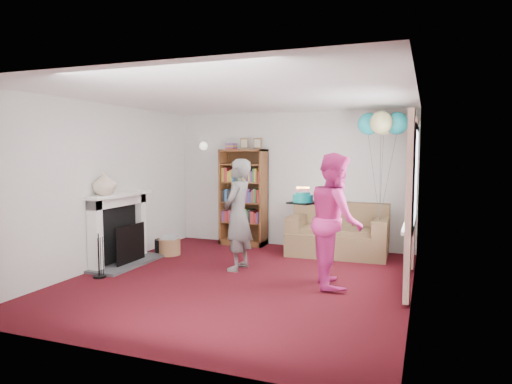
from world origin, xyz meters
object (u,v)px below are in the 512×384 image
at_px(bookcase, 244,198).
at_px(person_magenta, 335,220).
at_px(sofa, 338,235).
at_px(person_striped, 238,215).
at_px(birthday_cake, 303,199).

height_order(bookcase, person_magenta, bookcase).
height_order(bookcase, sofa, bookcase).
distance_m(bookcase, person_magenta, 2.98).
distance_m(sofa, person_striped, 2.03).
relative_size(person_magenta, birthday_cake, 5.46).
height_order(bookcase, birthday_cake, bookcase).
bearing_deg(person_striped, bookcase, -158.89).
relative_size(sofa, birthday_cake, 5.16).
height_order(person_striped, birthday_cake, person_striped).
relative_size(bookcase, person_magenta, 1.15).
height_order(person_magenta, birthday_cake, person_magenta).
bearing_deg(person_magenta, birthday_cake, 75.41).
distance_m(person_magenta, birthday_cake, 0.51).
bearing_deg(sofa, birthday_cake, -96.11).
relative_size(bookcase, birthday_cake, 6.27).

